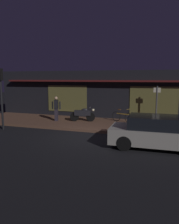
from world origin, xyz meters
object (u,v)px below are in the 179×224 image
motorcycle (83,114)px  traffic_light_pole (1,88)px  bicycle_parked (168,124)px  bicycle_extra (122,117)px  person_photographer (56,108)px  parked_car_far (157,132)px  sign_post (157,102)px

motorcycle → traffic_light_pole: size_ratio=0.47×
bicycle_parked → bicycle_extra: size_ratio=1.06×
motorcycle → person_photographer: 1.88m
bicycle_extra → traffic_light_pole: (-6.53, -3.76, 1.97)m
motorcycle → person_photographer: (-1.79, -0.40, 0.38)m
bicycle_extra → parked_car_far: (2.29, -4.58, 0.20)m
sign_post → bicycle_extra: bearing=-173.8°
bicycle_extra → person_photographer: size_ratio=0.94×
bicycle_parked → parked_car_far: bearing=-99.3°
bicycle_extra → traffic_light_pole: bearing=-150.1°
sign_post → bicycle_parked: bearing=-67.7°
bicycle_parked → traffic_light_pole: 9.82m
person_photographer → sign_post: size_ratio=0.70×
motorcycle → person_photographer: size_ratio=1.00×
motorcycle → bicycle_parked: 5.47m
person_photographer → traffic_light_pole: (-2.15, -2.79, 1.45)m
person_photographer → parked_car_far: (6.68, -3.61, -0.32)m
bicycle_parked → parked_car_far: size_ratio=0.40×
person_photographer → bicycle_parked: bearing=-3.7°
bicycle_extra → sign_post: 2.36m
bicycle_parked → sign_post: bearing=112.3°
bicycle_parked → motorcycle: bearing=170.8°
person_photographer → parked_car_far: bearing=-28.4°
motorcycle → traffic_light_pole: traffic_light_pole is taller
motorcycle → sign_post: 4.85m
traffic_light_pole → person_photographer: bearing=52.4°
motorcycle → sign_post: (4.71, 0.80, 0.86)m
bicycle_parked → bicycle_extra: 3.15m
person_photographer → sign_post: sign_post is taller
person_photographer → parked_car_far: 7.59m
person_photographer → sign_post: (6.50, 1.20, 0.48)m
bicycle_extra → traffic_light_pole: 7.79m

